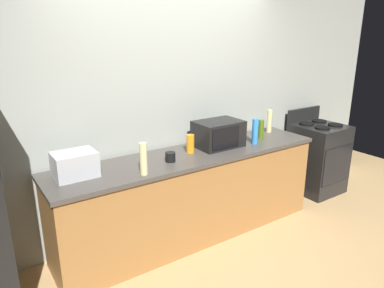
{
  "coord_description": "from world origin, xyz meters",
  "views": [
    {
      "loc": [
        -1.87,
        -2.35,
        2.04
      ],
      "look_at": [
        0.0,
        0.4,
        1.0
      ],
      "focal_mm": 33.44,
      "sensor_mm": 36.0,
      "label": 1
    }
  ],
  "objects_px": {
    "mug_black": "(170,157)",
    "bottle_olive_oil": "(261,129)",
    "bottle_hand_soap": "(143,159)",
    "microwave": "(218,134)",
    "bottle_spray_cleaner": "(255,131)",
    "bottle_vinegar": "(269,121)",
    "stove_range": "(317,158)",
    "bottle_dish_soap": "(190,144)",
    "toaster_oven": "(75,165)"
  },
  "relations": [
    {
      "from": "mug_black",
      "to": "bottle_olive_oil",
      "type": "bearing_deg",
      "value": 3.18
    },
    {
      "from": "bottle_hand_soap",
      "to": "mug_black",
      "type": "bearing_deg",
      "value": 23.0
    },
    {
      "from": "microwave",
      "to": "bottle_spray_cleaner",
      "type": "distance_m",
      "value": 0.4
    },
    {
      "from": "bottle_olive_oil",
      "to": "bottle_vinegar",
      "type": "height_order",
      "value": "bottle_vinegar"
    },
    {
      "from": "stove_range",
      "to": "bottle_dish_soap",
      "type": "distance_m",
      "value": 2.06
    },
    {
      "from": "stove_range",
      "to": "bottle_olive_oil",
      "type": "relative_size",
      "value": 4.98
    },
    {
      "from": "bottle_spray_cleaner",
      "to": "bottle_vinegar",
      "type": "bearing_deg",
      "value": 27.98
    },
    {
      "from": "stove_range",
      "to": "bottle_dish_soap",
      "type": "xyz_separation_m",
      "value": [
        -1.99,
        0.04,
        0.53
      ]
    },
    {
      "from": "microwave",
      "to": "bottle_vinegar",
      "type": "relative_size",
      "value": 1.78
    },
    {
      "from": "bottle_dish_soap",
      "to": "bottle_spray_cleaner",
      "type": "distance_m",
      "value": 0.75
    },
    {
      "from": "toaster_oven",
      "to": "bottle_vinegar",
      "type": "distance_m",
      "value": 2.34
    },
    {
      "from": "bottle_dish_soap",
      "to": "bottle_vinegar",
      "type": "relative_size",
      "value": 0.68
    },
    {
      "from": "stove_range",
      "to": "toaster_oven",
      "type": "relative_size",
      "value": 3.18
    },
    {
      "from": "toaster_oven",
      "to": "bottle_hand_soap",
      "type": "xyz_separation_m",
      "value": [
        0.49,
        -0.28,
        0.03
      ]
    },
    {
      "from": "bottle_olive_oil",
      "to": "bottle_spray_cleaner",
      "type": "height_order",
      "value": "bottle_spray_cleaner"
    },
    {
      "from": "toaster_oven",
      "to": "bottle_spray_cleaner",
      "type": "height_order",
      "value": "bottle_spray_cleaner"
    },
    {
      "from": "bottle_vinegar",
      "to": "bottle_olive_oil",
      "type": "bearing_deg",
      "value": -151.99
    },
    {
      "from": "bottle_dish_soap",
      "to": "bottle_hand_soap",
      "type": "relative_size",
      "value": 0.66
    },
    {
      "from": "bottle_olive_oil",
      "to": "bottle_spray_cleaner",
      "type": "bearing_deg",
      "value": -152.08
    },
    {
      "from": "bottle_vinegar",
      "to": "mug_black",
      "type": "relative_size",
      "value": 2.85
    },
    {
      "from": "toaster_oven",
      "to": "bottle_hand_soap",
      "type": "height_order",
      "value": "bottle_hand_soap"
    },
    {
      "from": "microwave",
      "to": "toaster_oven",
      "type": "relative_size",
      "value": 1.41
    },
    {
      "from": "bottle_olive_oil",
      "to": "bottle_hand_soap",
      "type": "height_order",
      "value": "bottle_hand_soap"
    },
    {
      "from": "bottle_dish_soap",
      "to": "bottle_olive_oil",
      "type": "xyz_separation_m",
      "value": [
        0.92,
        -0.04,
        0.02
      ]
    },
    {
      "from": "stove_range",
      "to": "toaster_oven",
      "type": "bearing_deg",
      "value": 178.89
    },
    {
      "from": "mug_black",
      "to": "bottle_hand_soap",
      "type": "bearing_deg",
      "value": -157.0
    },
    {
      "from": "toaster_oven",
      "to": "bottle_olive_oil",
      "type": "bearing_deg",
      "value": -1.77
    },
    {
      "from": "bottle_spray_cleaner",
      "to": "bottle_vinegar",
      "type": "xyz_separation_m",
      "value": [
        0.47,
        0.25,
        -0.0
      ]
    },
    {
      "from": "bottle_hand_soap",
      "to": "mug_black",
      "type": "distance_m",
      "value": 0.39
    },
    {
      "from": "mug_black",
      "to": "microwave",
      "type": "bearing_deg",
      "value": 10.32
    },
    {
      "from": "microwave",
      "to": "bottle_dish_soap",
      "type": "xyz_separation_m",
      "value": [
        -0.36,
        -0.01,
        -0.04
      ]
    },
    {
      "from": "bottle_hand_soap",
      "to": "bottle_vinegar",
      "type": "bearing_deg",
      "value": 11.2
    },
    {
      "from": "bottle_olive_oil",
      "to": "bottle_spray_cleaner",
      "type": "relative_size",
      "value": 0.79
    },
    {
      "from": "toaster_oven",
      "to": "bottle_spray_cleaner",
      "type": "relative_size",
      "value": 1.24
    },
    {
      "from": "bottle_spray_cleaner",
      "to": "mug_black",
      "type": "distance_m",
      "value": 1.03
    },
    {
      "from": "stove_range",
      "to": "mug_black",
      "type": "relative_size",
      "value": 11.45
    },
    {
      "from": "microwave",
      "to": "bottle_olive_oil",
      "type": "height_order",
      "value": "microwave"
    },
    {
      "from": "toaster_oven",
      "to": "bottle_hand_soap",
      "type": "distance_m",
      "value": 0.56
    },
    {
      "from": "microwave",
      "to": "toaster_oven",
      "type": "height_order",
      "value": "microwave"
    },
    {
      "from": "bottle_dish_soap",
      "to": "mug_black",
      "type": "height_order",
      "value": "bottle_dish_soap"
    },
    {
      "from": "bottle_dish_soap",
      "to": "bottle_hand_soap",
      "type": "distance_m",
      "value": 0.69
    },
    {
      "from": "bottle_dish_soap",
      "to": "bottle_spray_cleaner",
      "type": "bearing_deg",
      "value": -11.11
    },
    {
      "from": "stove_range",
      "to": "bottle_dish_soap",
      "type": "bearing_deg",
      "value": 178.84
    },
    {
      "from": "stove_range",
      "to": "bottle_olive_oil",
      "type": "distance_m",
      "value": 1.2
    },
    {
      "from": "bottle_vinegar",
      "to": "bottle_dish_soap",
      "type": "bearing_deg",
      "value": -174.85
    },
    {
      "from": "mug_black",
      "to": "toaster_oven",
      "type": "bearing_deg",
      "value": 171.05
    },
    {
      "from": "toaster_oven",
      "to": "mug_black",
      "type": "distance_m",
      "value": 0.84
    },
    {
      "from": "bottle_vinegar",
      "to": "bottle_hand_soap",
      "type": "bearing_deg",
      "value": -168.8
    },
    {
      "from": "toaster_oven",
      "to": "bottle_vinegar",
      "type": "relative_size",
      "value": 1.26
    },
    {
      "from": "microwave",
      "to": "bottle_vinegar",
      "type": "bearing_deg",
      "value": 6.76
    }
  ]
}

